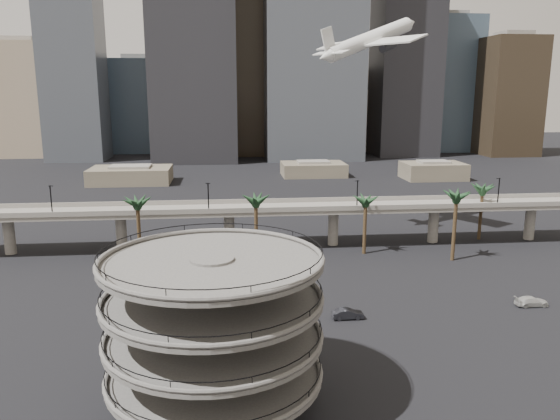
{
  "coord_description": "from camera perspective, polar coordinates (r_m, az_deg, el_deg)",
  "views": [
    {
      "loc": [
        -11.44,
        -55.54,
        32.36
      ],
      "look_at": [
        -3.07,
        28.0,
        13.82
      ],
      "focal_mm": 35.0,
      "sensor_mm": 36.0,
      "label": 1
    }
  ],
  "objects": [
    {
      "name": "car_b",
      "position": [
        80.64,
        7.1,
        -10.72
      ],
      "size": [
        4.64,
        1.68,
        1.52
      ],
      "primitive_type": "imported",
      "rotation": [
        0.0,
        0.0,
        1.59
      ],
      "color": "black",
      "rests_on": "ground"
    },
    {
      "name": "car_c",
      "position": [
        92.88,
        24.79,
        -8.65
      ],
      "size": [
        5.06,
        2.08,
        1.47
      ],
      "primitive_type": "imported",
      "rotation": [
        0.0,
        0.0,
        1.58
      ],
      "color": "#B3B2AE",
      "rests_on": "ground"
    },
    {
      "name": "car_a",
      "position": [
        74.33,
        -2.89,
        -12.67
      ],
      "size": [
        5.15,
        3.1,
        1.64
      ],
      "primitive_type": "imported",
      "rotation": [
        0.0,
        0.0,
        1.83
      ],
      "color": "#C94B1C",
      "rests_on": "ground"
    },
    {
      "name": "low_buildings",
      "position": [
        200.86,
        -0.43,
        4.01
      ],
      "size": [
        135.0,
        27.5,
        6.8
      ],
      "color": "brown",
      "rests_on": "ground"
    },
    {
      "name": "skyline",
      "position": [
        274.18,
        -0.16,
        15.01
      ],
      "size": [
        269.0,
        86.0,
        121.89
      ],
      "color": "gray",
      "rests_on": "ground"
    },
    {
      "name": "palm_trees",
      "position": [
        107.35,
        6.78,
        1.05
      ],
      "size": [
        76.4,
        18.4,
        14.0
      ],
      "color": "#41301C",
      "rests_on": "ground"
    },
    {
      "name": "airborne_jet",
      "position": [
        127.62,
        9.37,
        17.13
      ],
      "size": [
        27.87,
        26.29,
        12.52
      ],
      "rotation": [
        0.0,
        -0.31,
        0.57
      ],
      "color": "silver",
      "rests_on": "ground"
    },
    {
      "name": "parking_ramp",
      "position": [
        56.27,
        -6.96,
        -11.24
      ],
      "size": [
        22.2,
        22.2,
        17.35
      ],
      "color": "#53504D",
      "rests_on": "ground"
    },
    {
      "name": "overpass",
      "position": [
        113.91,
        0.18,
        -0.23
      ],
      "size": [
        130.0,
        9.3,
        14.7
      ],
      "color": "slate",
      "rests_on": "ground"
    },
    {
      "name": "ground",
      "position": [
        65.29,
        5.38,
        -17.32
      ],
      "size": [
        700.0,
        700.0,
        0.0
      ],
      "primitive_type": "plane",
      "color": "black",
      "rests_on": "ground"
    }
  ]
}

